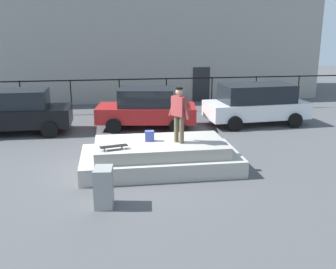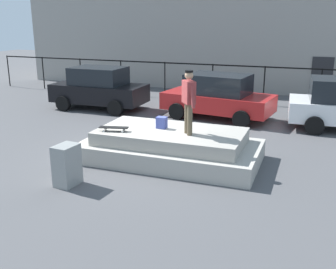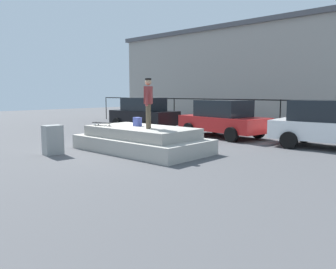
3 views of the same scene
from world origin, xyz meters
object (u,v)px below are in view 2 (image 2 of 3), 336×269
Objects in this scene: car_red_sedan_mid at (218,96)px; utility_box at (67,165)px; car_black_sedan_near at (99,88)px; skateboarder at (189,98)px; skateboard at (114,128)px; backpack at (162,123)px.

car_red_sedan_mid reaches higher than utility_box.
skateboarder is at bearing -42.51° from car_black_sedan_near.
skateboard is (-1.98, -0.45, -0.88)m from skateboarder.
skateboarder reaches higher than utility_box.
car_black_sedan_near is 5.20m from car_red_sedan_mid.
skateboarder is at bearing 12.96° from skateboard.
car_black_sedan_near is at bearing 123.21° from skateboard.
backpack reaches higher than utility_box.
car_red_sedan_mid is 4.49× the size of utility_box.
skateboard is at bearing -56.79° from car_black_sedan_near.
car_red_sedan_mid is at bearing 82.55° from utility_box.
skateboard is 2.53× the size of backpack.
skateboarder is 7.77m from car_black_sedan_near.
backpack is 2.98m from utility_box.
utility_box is (-0.29, -1.84, -0.47)m from skateboard.
skateboard is 1.92m from utility_box.
skateboarder reaches higher than car_red_sedan_mid.
car_red_sedan_mid is at bearing 1.72° from car_black_sedan_near.
car_black_sedan_near reaches higher than skateboard.
car_black_sedan_near is 8.25m from utility_box.
skateboarder is 2.06× the size of skateboard.
skateboarder is 1.70× the size of utility_box.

